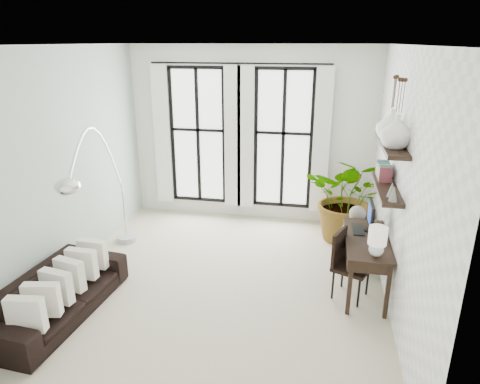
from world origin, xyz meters
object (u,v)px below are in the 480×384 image
(sofa, at_px, (58,294))
(desk, at_px, (367,244))
(plant, at_px, (349,198))
(buddha, at_px, (355,238))
(arc_lamp, at_px, (97,160))
(desk_chair, at_px, (346,260))

(sofa, relative_size, desk, 1.50)
(plant, xyz_separation_m, buddha, (0.09, -0.75, -0.37))
(sofa, bearing_deg, arc_lamp, -0.85)
(sofa, distance_m, arc_lamp, 1.80)
(plant, height_order, desk, plant)
(desk, bearing_deg, arc_lamp, -177.53)
(sofa, xyz_separation_m, plant, (3.59, 2.89, 0.47))
(plant, bearing_deg, arc_lamp, -152.63)
(sofa, bearing_deg, desk, -67.22)
(desk, relative_size, buddha, 1.46)
(arc_lamp, bearing_deg, desk, 2.47)
(sofa, distance_m, buddha, 4.26)
(desk_chair, distance_m, arc_lamp, 3.60)
(sofa, distance_m, desk_chair, 3.68)
(desk, distance_m, arc_lamp, 3.78)
(buddha, bearing_deg, desk_chair, -100.59)
(desk_chair, height_order, arc_lamp, arc_lamp)
(plant, height_order, buddha, plant)
(desk, height_order, arc_lamp, arc_lamp)
(sofa, height_order, plant, plant)
(sofa, bearing_deg, buddha, -55.38)
(desk, bearing_deg, sofa, -161.73)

